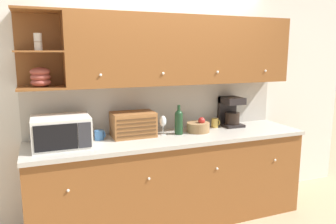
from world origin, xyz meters
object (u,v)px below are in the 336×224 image
Objects in this scene: mug_blue_second at (215,123)px; mug at (100,135)px; coffee_maker at (230,111)px; bread_box at (133,124)px; fruit_basket at (198,127)px; microwave at (61,132)px; wine_bottle at (179,121)px; wine_glass at (163,122)px.

mug is at bearing -177.57° from mug_blue_second.
bread_box is at bearing -176.92° from coffee_maker.
fruit_basket is at bearing -156.01° from mug_blue_second.
mug is 0.31× the size of coffee_maker.
microwave is 4.86× the size of mug_blue_second.
wine_bottle reaches higher than bread_box.
mug_blue_second is 0.31× the size of coffee_maker.
wine_glass reaches higher than mug_blue_second.
bread_box is at bearing 174.26° from fruit_basket.
coffee_maker is (0.74, 0.15, 0.03)m from wine_bottle.
fruit_basket is at bearing -5.74° from bread_box.
bread_box is 2.14× the size of wine_glass.
mug is at bearing 176.32° from fruit_basket.
microwave reaches higher than mug_blue_second.
wine_bottle reaches higher than mug.
fruit_basket is at bearing 3.82° from wine_bottle.
bread_box is at bearing 0.56° from mug.
mug is 0.34× the size of wine_bottle.
bread_box is 1.28× the size of coffee_maker.
bread_box is 0.49m from wine_bottle.
mug is at bearing 176.52° from wine_glass.
mug_blue_second is at bearing 6.11° from microwave.
fruit_basket reaches higher than mug_blue_second.
mug_blue_second is 0.24m from coffee_maker.
mug is 0.67m from wine_glass.
mug is 0.24× the size of bread_box.
wine_glass is at bearing -171.93° from mug_blue_second.
coffee_maker is at bearing 3.08° from mug_blue_second.
fruit_basket is 0.53m from coffee_maker.
mug is at bearing -179.44° from bread_box.
wine_bottle reaches higher than mug_blue_second.
wine_glass is at bearing 175.98° from fruit_basket.
bread_box reaches higher than mug_blue_second.
wine_bottle is at bearing -168.20° from coffee_maker.
coffee_maker reaches higher than microwave.
bread_box is 0.73m from fruit_basket.
coffee_maker is (1.21, 0.07, 0.05)m from bread_box.
microwave is 1.20m from wine_bottle.
mug is 0.84m from wine_bottle.
microwave is 1.63× the size of wine_bottle.
wine_glass is at bearing 164.76° from wine_bottle.
bread_box reaches higher than fruit_basket.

